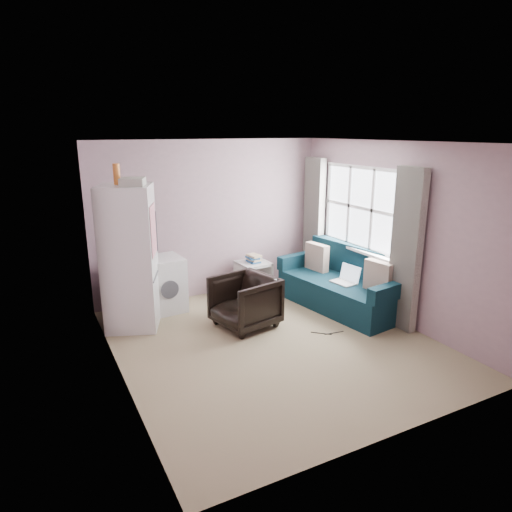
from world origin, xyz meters
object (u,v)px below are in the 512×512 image
Objects in this scene: washing_machine at (163,283)px; armchair at (245,299)px; sofa at (345,286)px; fridge at (129,257)px; side_table at (253,275)px.

armchair is at bearing -56.09° from washing_machine.
sofa reaches higher than armchair.
armchair is at bearing 170.08° from sofa.
washing_machine is 0.38× the size of sofa.
sofa is (1.68, -0.04, -0.06)m from armchair.
armchair is 1.65m from fridge.
side_table is at bearing -2.13° from washing_machine.
sofa is at bearing -50.21° from side_table.
sofa is (0.98, -1.17, 0.02)m from side_table.
armchair is 1.37m from washing_machine.
side_table is (0.71, 1.13, -0.08)m from armchair.
armchair is 1.33m from side_table.
side_table is (1.54, 0.05, -0.12)m from washing_machine.
fridge reaches higher than sofa.
side_table is (2.07, 0.41, -0.68)m from fridge.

